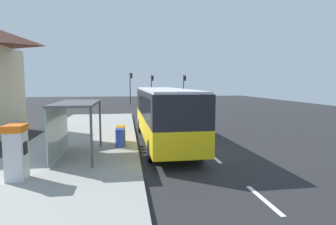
# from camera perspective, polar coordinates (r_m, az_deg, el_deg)

# --- Properties ---
(ground_plane) EXTENTS (56.00, 92.00, 0.04)m
(ground_plane) POSITION_cam_1_polar(r_m,az_deg,el_deg) (28.12, -0.61, -1.19)
(ground_plane) COLOR #262628
(sidewalk_platform) EXTENTS (6.20, 30.00, 0.18)m
(sidewalk_platform) POSITION_cam_1_polar(r_m,az_deg,el_deg) (16.20, -17.50, -6.53)
(sidewalk_platform) COLOR #999993
(sidewalk_platform) RESTS_ON ground
(lane_stripe_seg_0) EXTENTS (0.16, 2.20, 0.01)m
(lane_stripe_seg_0) POSITION_cam_1_polar(r_m,az_deg,el_deg) (9.36, 19.06, -16.54)
(lane_stripe_seg_0) COLOR silver
(lane_stripe_seg_0) RESTS_ON ground
(lane_stripe_seg_1) EXTENTS (0.16, 2.20, 0.01)m
(lane_stripe_seg_1) POSITION_cam_1_polar(r_m,az_deg,el_deg) (13.74, 9.26, -8.95)
(lane_stripe_seg_1) COLOR silver
(lane_stripe_seg_1) RESTS_ON ground
(lane_stripe_seg_2) EXTENTS (0.16, 2.20, 0.01)m
(lane_stripe_seg_2) POSITION_cam_1_polar(r_m,az_deg,el_deg) (18.44, 4.49, -5.01)
(lane_stripe_seg_2) COLOR silver
(lane_stripe_seg_2) RESTS_ON ground
(lane_stripe_seg_3) EXTENTS (0.16, 2.20, 0.01)m
(lane_stripe_seg_3) POSITION_cam_1_polar(r_m,az_deg,el_deg) (23.26, 1.71, -2.66)
(lane_stripe_seg_3) COLOR silver
(lane_stripe_seg_3) RESTS_ON ground
(lane_stripe_seg_4) EXTENTS (0.16, 2.20, 0.01)m
(lane_stripe_seg_4) POSITION_cam_1_polar(r_m,az_deg,el_deg) (28.15, -0.11, -1.13)
(lane_stripe_seg_4) COLOR silver
(lane_stripe_seg_4) RESTS_ON ground
(lane_stripe_seg_5) EXTENTS (0.16, 2.20, 0.01)m
(lane_stripe_seg_5) POSITION_cam_1_polar(r_m,az_deg,el_deg) (33.07, -1.38, -0.04)
(lane_stripe_seg_5) COLOR silver
(lane_stripe_seg_5) RESTS_ON ground
(lane_stripe_seg_6) EXTENTS (0.16, 2.20, 0.01)m
(lane_stripe_seg_6) POSITION_cam_1_polar(r_m,az_deg,el_deg) (38.01, -2.33, 0.76)
(lane_stripe_seg_6) COLOR silver
(lane_stripe_seg_6) RESTS_ON ground
(lane_stripe_seg_7) EXTENTS (0.16, 2.20, 0.01)m
(lane_stripe_seg_7) POSITION_cam_1_polar(r_m,az_deg,el_deg) (42.96, -3.05, 1.37)
(lane_stripe_seg_7) COLOR silver
(lane_stripe_seg_7) RESTS_ON ground
(bus) EXTENTS (2.64, 11.04, 3.21)m
(bus) POSITION_cam_1_polar(r_m,az_deg,el_deg) (16.23, -0.92, 0.05)
(bus) COLOR yellow
(bus) RESTS_ON ground
(white_van) EXTENTS (2.08, 5.22, 2.30)m
(white_van) POSITION_cam_1_polar(r_m,az_deg,el_deg) (36.49, 1.00, 2.64)
(white_van) COLOR white
(white_van) RESTS_ON ground
(sedan_near) EXTENTS (1.95, 4.45, 1.52)m
(sedan_near) POSITION_cam_1_polar(r_m,az_deg,el_deg) (54.21, -2.04, 3.20)
(sedan_near) COLOR #195933
(sedan_near) RESTS_ON ground
(ticket_machine) EXTENTS (0.66, 0.76, 1.94)m
(ticket_machine) POSITION_cam_1_polar(r_m,az_deg,el_deg) (11.07, -28.67, -7.11)
(ticket_machine) COLOR silver
(ticket_machine) RESTS_ON sidewalk_platform
(recycling_bin_blue) EXTENTS (0.52, 0.52, 0.95)m
(recycling_bin_blue) POSITION_cam_1_polar(r_m,az_deg,el_deg) (14.97, -9.75, -5.15)
(recycling_bin_blue) COLOR blue
(recycling_bin_blue) RESTS_ON sidewalk_platform
(recycling_bin_orange) EXTENTS (0.52, 0.52, 0.95)m
(recycling_bin_orange) POSITION_cam_1_polar(r_m,az_deg,el_deg) (15.65, -9.70, -4.66)
(recycling_bin_orange) COLOR orange
(recycling_bin_orange) RESTS_ON sidewalk_platform
(recycling_bin_yellow) EXTENTS (0.52, 0.52, 0.95)m
(recycling_bin_yellow) POSITION_cam_1_polar(r_m,az_deg,el_deg) (16.34, -9.65, -4.20)
(recycling_bin_yellow) COLOR yellow
(recycling_bin_yellow) RESTS_ON sidewalk_platform
(traffic_light_near_side) EXTENTS (0.49, 0.28, 4.80)m
(traffic_light_near_side) POSITION_cam_1_polar(r_m,az_deg,el_deg) (45.40, 3.34, 5.66)
(traffic_light_near_side) COLOR #2D2D2D
(traffic_light_near_side) RESTS_ON ground
(traffic_light_far_side) EXTENTS (0.49, 0.28, 5.18)m
(traffic_light_far_side) POSITION_cam_1_polar(r_m,az_deg,el_deg) (45.23, -7.65, 5.91)
(traffic_light_far_side) COLOR #2D2D2D
(traffic_light_far_side) RESTS_ON ground
(traffic_light_median) EXTENTS (0.49, 0.28, 4.80)m
(traffic_light_median) POSITION_cam_1_polar(r_m,az_deg,el_deg) (46.22, -3.30, 5.68)
(traffic_light_median) COLOR #2D2D2D
(traffic_light_median) RESTS_ON ground
(bus_shelter) EXTENTS (1.80, 4.00, 2.50)m
(bus_shelter) POSITION_cam_1_polar(r_m,az_deg,el_deg) (13.40, -19.50, -0.49)
(bus_shelter) COLOR #4C4C51
(bus_shelter) RESTS_ON sidewalk_platform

